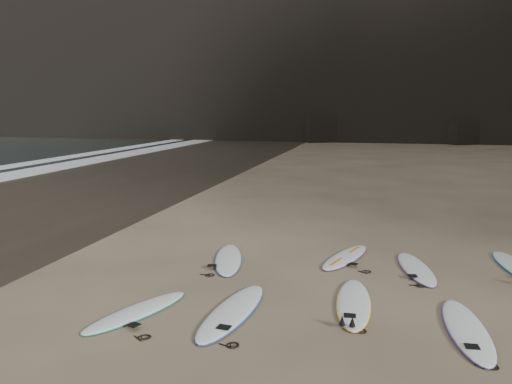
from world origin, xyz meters
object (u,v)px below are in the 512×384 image
surfboard_5 (228,259)px  surfboard_6 (345,257)px  surfboard_0 (137,311)px  surfboard_2 (354,302)px  surfboard_3 (467,329)px  surfboard_7 (416,268)px  surfboard_1 (233,311)px

surfboard_5 → surfboard_6: bearing=2.3°
surfboard_0 → surfboard_2: surfboard_2 is taller
surfboard_2 → surfboard_5: size_ratio=1.00×
surfboard_0 → surfboard_6: 5.26m
surfboard_3 → surfboard_6: (-2.12, 3.51, -0.00)m
surfboard_7 → surfboard_1: bearing=-146.1°
surfboard_5 → surfboard_7: bearing=-10.4°
surfboard_3 → surfboard_6: 4.10m
surfboard_0 → surfboard_1: surfboard_1 is taller
surfboard_6 → surfboard_7: size_ratio=0.99×
surfboard_2 → surfboard_0: bearing=-163.2°
surfboard_0 → surfboard_1: bearing=35.6°
surfboard_1 → surfboard_5: size_ratio=1.07×
surfboard_2 → surfboard_6: bearing=93.9°
surfboard_2 → surfboard_5: same height
surfboard_0 → surfboard_3: size_ratio=0.91×
surfboard_2 → surfboard_3: same height
surfboard_3 → surfboard_5: (-4.77, 2.70, -0.00)m
surfboard_3 → surfboard_7: size_ratio=1.05×
surfboard_6 → surfboard_7: same height
surfboard_1 → surfboard_7: bearing=50.2°
surfboard_1 → surfboard_6: bearing=71.0°
surfboard_6 → surfboard_7: bearing=1.2°
surfboard_3 → surfboard_5: same height
surfboard_3 → surfboard_7: 3.07m
surfboard_0 → surfboard_7: 6.06m
surfboard_2 → surfboard_3: size_ratio=0.99×
surfboard_1 → surfboard_3: 3.83m
surfboard_5 → surfboard_6: (2.65, 0.81, -0.00)m
surfboard_1 → surfboard_6: size_ratio=1.14×
surfboard_0 → surfboard_2: bearing=41.5°
surfboard_0 → surfboard_1: size_ratio=0.85×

